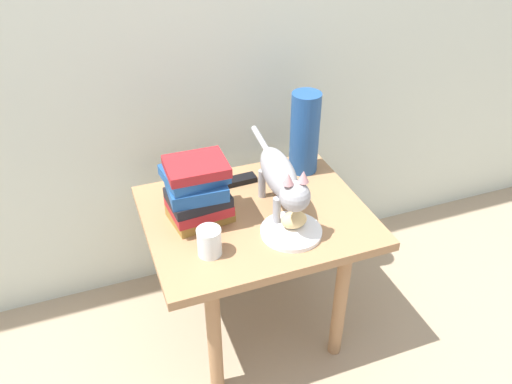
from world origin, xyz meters
TOP-DOWN VIEW (x-y plane):
  - ground_plane at (0.00, 0.00)m, footprint 6.00×6.00m
  - side_table at (0.00, 0.00)m, footprint 0.69×0.57m
  - plate at (0.06, -0.13)m, footprint 0.18×0.18m
  - bread_roll at (0.08, -0.12)m, footprint 0.08×0.06m
  - cat at (0.07, -0.03)m, footprint 0.11×0.48m
  - book_stack at (-0.18, 0.03)m, footprint 0.20×0.18m
  - green_vase at (0.25, 0.19)m, footprint 0.10×0.10m
  - candle_jar at (-0.19, -0.13)m, footprint 0.07×0.07m
  - tv_remote at (-0.01, 0.18)m, footprint 0.15×0.05m

SIDE VIEW (x-z plane):
  - ground_plane at x=0.00m, z-range 0.00..0.00m
  - side_table at x=0.00m, z-range 0.18..0.68m
  - plate at x=0.06m, z-range 0.51..0.52m
  - tv_remote at x=-0.01m, z-range 0.51..0.53m
  - candle_jar at x=-0.19m, z-range 0.50..0.59m
  - bread_roll at x=0.08m, z-range 0.52..0.57m
  - book_stack at x=-0.18m, z-range 0.51..0.72m
  - cat at x=0.07m, z-range 0.53..0.75m
  - green_vase at x=0.25m, z-range 0.51..0.80m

